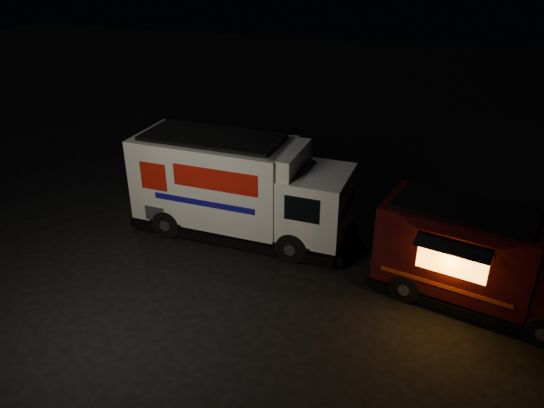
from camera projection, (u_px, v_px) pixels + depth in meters
The scene contains 3 objects.
ground at pixel (208, 274), 15.59m from camera, with size 80.00×80.00×0.00m, color black.
white_truck at pixel (242, 188), 17.02m from camera, with size 7.29×2.49×3.31m, color silver, non-canonical shape.
red_truck at pixel (487, 260), 13.76m from camera, with size 5.82×2.14×2.71m, color #340C09, non-canonical shape.
Camera 1 is at (5.98, -11.68, 8.86)m, focal length 35.00 mm.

